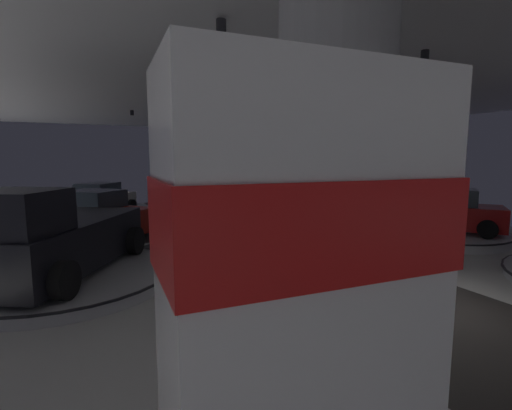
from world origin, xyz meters
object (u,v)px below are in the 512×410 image
(display_platform_deep_left, at_px, (101,216))
(visitor_walking_near, at_px, (416,279))
(display_car_deep_left, at_px, (100,200))
(display_platform_mid_right, at_px, (442,234))
(display_car_mid_right, at_px, (445,212))
(display_platform_far_left, at_px, (99,238))
(display_car_far_left, at_px, (97,215))
(column_left, at_px, (333,202))
(display_platform_mid_left, at_px, (65,277))
(pickup_truck_mid_left, at_px, (54,239))

(display_platform_deep_left, bearing_deg, visitor_walking_near, -73.16)
(display_car_deep_left, distance_m, display_platform_mid_right, 16.65)
(display_car_deep_left, xyz_separation_m, visitor_walking_near, (4.94, -16.24, -0.11))
(display_car_deep_left, relative_size, visitor_walking_near, 2.78)
(display_car_mid_right, bearing_deg, display_platform_far_left, 157.12)
(display_car_far_left, bearing_deg, visitor_walking_near, -62.35)
(display_platform_deep_left, height_order, display_car_far_left, display_car_far_left)
(column_left, xyz_separation_m, display_car_deep_left, (-1.86, 17.50, -1.73))
(display_platform_mid_left, bearing_deg, display_platform_deep_left, 81.95)
(display_platform_deep_left, height_order, display_car_deep_left, display_car_deep_left)
(display_platform_mid_left, height_order, pickup_truck_mid_left, pickup_truck_mid_left)
(visitor_walking_near, bearing_deg, column_left, -157.71)
(display_platform_mid_right, distance_m, visitor_walking_near, 8.78)
(display_car_far_left, height_order, display_car_mid_right, display_car_mid_right)
(display_platform_mid_right, bearing_deg, display_car_deep_left, 137.08)
(display_car_deep_left, height_order, display_platform_far_left, display_car_deep_left)
(column_left, bearing_deg, display_platform_mid_right, 30.92)
(column_left, relative_size, display_car_mid_right, 1.25)
(display_platform_deep_left, bearing_deg, display_platform_mid_right, -43.02)
(visitor_walking_near, bearing_deg, display_platform_mid_right, 34.20)
(display_platform_far_left, bearing_deg, display_platform_deep_left, 86.07)
(display_platform_deep_left, bearing_deg, display_car_far_left, -94.15)
(column_left, xyz_separation_m, display_platform_deep_left, (-1.84, 17.53, -2.61))
(display_car_mid_right, bearing_deg, display_car_deep_left, 137.07)
(display_car_deep_left, height_order, display_car_mid_right, display_car_mid_right)
(pickup_truck_mid_left, height_order, display_platform_far_left, pickup_truck_mid_left)
(display_platform_far_left, height_order, display_car_far_left, display_car_far_left)
(display_platform_far_left, distance_m, display_car_mid_right, 13.70)
(display_platform_mid_left, relative_size, display_platform_mid_right, 1.15)
(display_car_far_left, distance_m, display_platform_mid_right, 13.70)
(visitor_walking_near, bearing_deg, display_car_mid_right, 34.00)
(display_platform_mid_left, distance_m, visitor_walking_near, 8.60)
(column_left, height_order, display_car_far_left, column_left)
(display_platform_deep_left, relative_size, visitor_walking_near, 3.47)
(column_left, xyz_separation_m, display_car_far_left, (-2.28, 11.50, -1.63))
(display_platform_far_left, height_order, visitor_walking_near, visitor_walking_near)
(display_car_far_left, xyz_separation_m, visitor_walking_near, (5.36, -10.23, -0.21))
(pickup_truck_mid_left, distance_m, visitor_walking_near, 8.52)
(display_platform_mid_left, relative_size, display_car_mid_right, 1.29)
(display_platform_far_left, bearing_deg, display_platform_mid_right, -22.82)
(display_platform_deep_left, relative_size, display_platform_mid_right, 1.12)
(column_left, bearing_deg, visitor_walking_near, 22.29)
(pickup_truck_mid_left, height_order, display_platform_mid_right, pickup_truck_mid_left)
(display_car_deep_left, xyz_separation_m, display_car_far_left, (-0.42, -6.01, 0.10))
(display_car_far_left, relative_size, display_platform_mid_right, 0.87)
(display_platform_deep_left, relative_size, display_car_deep_left, 1.25)
(display_platform_mid_left, bearing_deg, display_platform_far_left, 76.59)
(column_left, relative_size, pickup_truck_mid_left, 0.98)
(column_left, relative_size, display_car_deep_left, 1.24)
(column_left, height_order, display_car_deep_left, column_left)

